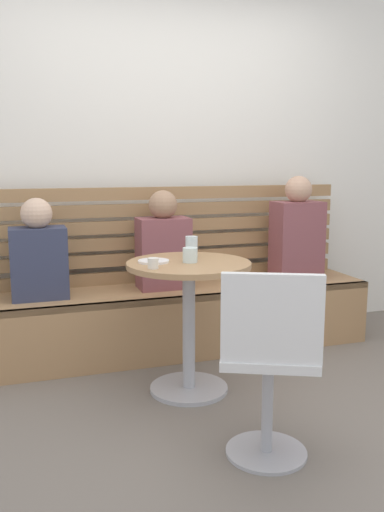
% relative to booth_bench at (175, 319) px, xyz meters
% --- Properties ---
extents(ground, '(8.00, 8.00, 0.00)m').
position_rel_booth_bench_xyz_m(ground, '(0.00, -1.20, -0.22)').
color(ground, '#70665B').
extents(back_wall, '(5.20, 0.10, 2.90)m').
position_rel_booth_bench_xyz_m(back_wall, '(0.00, 0.44, 1.23)').
color(back_wall, white).
rests_on(back_wall, ground).
extents(booth_bench, '(2.70, 0.52, 0.44)m').
position_rel_booth_bench_xyz_m(booth_bench, '(0.00, 0.00, 0.00)').
color(booth_bench, '#A87C51').
rests_on(booth_bench, ground).
extents(booth_backrest, '(2.65, 0.04, 0.67)m').
position_rel_booth_bench_xyz_m(booth_backrest, '(0.00, 0.24, 0.56)').
color(booth_backrest, '#9A7249').
rests_on(booth_backrest, booth_bench).
extents(cafe_table, '(0.68, 0.68, 0.74)m').
position_rel_booth_bench_xyz_m(cafe_table, '(-0.12, -0.66, 0.30)').
color(cafe_table, '#ADADB2').
rests_on(cafe_table, ground).
extents(white_chair, '(0.53, 0.53, 0.85)m').
position_rel_booth_bench_xyz_m(white_chair, '(-0.02, -1.46, 0.24)').
color(white_chair, '#ADADB2').
rests_on(white_chair, ground).
extents(person_adult, '(0.34, 0.22, 0.74)m').
position_rel_booth_bench_xyz_m(person_adult, '(0.91, -0.01, 0.55)').
color(person_adult, brown).
rests_on(person_adult, booth_bench).
extents(person_child_left, '(0.34, 0.22, 0.65)m').
position_rel_booth_bench_xyz_m(person_child_left, '(-0.07, 0.03, 0.51)').
color(person_child_left, brown).
rests_on(person_child_left, booth_bench).
extents(person_child_middle, '(0.34, 0.22, 0.62)m').
position_rel_booth_bench_xyz_m(person_child_middle, '(-0.87, 0.01, 0.49)').
color(person_child_middle, '#333851').
rests_on(person_child_middle, booth_bench).
extents(cup_glass_short, '(0.08, 0.08, 0.08)m').
position_rel_booth_bench_xyz_m(cup_glass_short, '(-0.11, -0.67, 0.56)').
color(cup_glass_short, silver).
rests_on(cup_glass_short, cafe_table).
extents(cup_glass_tall, '(0.07, 0.07, 0.12)m').
position_rel_booth_bench_xyz_m(cup_glass_tall, '(-0.05, -0.52, 0.58)').
color(cup_glass_tall, silver).
rests_on(cup_glass_tall, cafe_table).
extents(cup_espresso_small, '(0.06, 0.06, 0.05)m').
position_rel_booth_bench_xyz_m(cup_espresso_small, '(-0.35, -0.78, 0.55)').
color(cup_espresso_small, silver).
rests_on(cup_espresso_small, cafe_table).
extents(plate_small, '(0.17, 0.17, 0.01)m').
position_rel_booth_bench_xyz_m(plate_small, '(-0.30, -0.61, 0.52)').
color(plate_small, white).
rests_on(plate_small, cafe_table).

